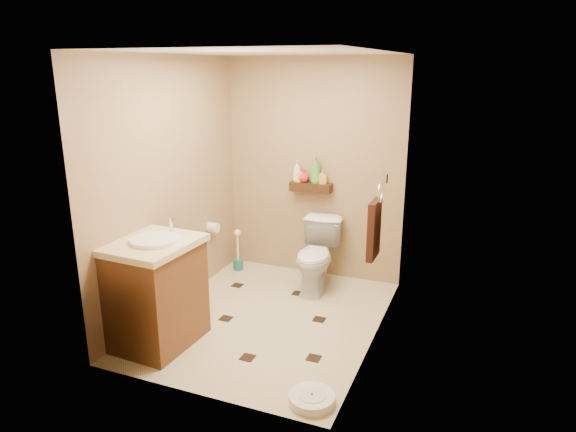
% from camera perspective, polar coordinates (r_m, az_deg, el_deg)
% --- Properties ---
extents(ground, '(2.50, 2.50, 0.00)m').
position_cam_1_polar(ground, '(4.94, -2.19, -11.33)').
color(ground, beige).
rests_on(ground, ground).
extents(wall_back, '(2.00, 0.04, 2.40)m').
position_cam_1_polar(wall_back, '(5.64, 2.86, 5.16)').
color(wall_back, '#A0805B').
rests_on(wall_back, ground).
extents(wall_front, '(2.00, 0.04, 2.40)m').
position_cam_1_polar(wall_front, '(3.45, -10.88, -2.44)').
color(wall_front, '#A0805B').
rests_on(wall_front, ground).
extents(wall_left, '(0.04, 2.50, 2.40)m').
position_cam_1_polar(wall_left, '(4.99, -12.91, 3.28)').
color(wall_left, '#A0805B').
rests_on(wall_left, ground).
extents(wall_right, '(0.04, 2.50, 2.40)m').
position_cam_1_polar(wall_right, '(4.21, 10.16, 1.03)').
color(wall_right, '#A0805B').
rests_on(wall_right, ground).
extents(ceiling, '(2.00, 2.50, 0.02)m').
position_cam_1_polar(ceiling, '(4.37, -2.55, 17.73)').
color(ceiling, silver).
rests_on(ceiling, wall_back).
extents(wall_shelf, '(0.46, 0.14, 0.10)m').
position_cam_1_polar(wall_shelf, '(5.61, 2.56, 3.21)').
color(wall_shelf, '#3E2310').
rests_on(wall_shelf, wall_back).
extents(floor_accents, '(1.35, 1.41, 0.01)m').
position_cam_1_polar(floor_accents, '(4.93, -1.70, -11.36)').
color(floor_accents, black).
rests_on(floor_accents, ground).
extents(toilet, '(0.47, 0.75, 0.73)m').
position_cam_1_polar(toilet, '(5.43, 3.21, -4.45)').
color(toilet, white).
rests_on(toilet, ground).
extents(vanity, '(0.66, 0.78, 1.06)m').
position_cam_1_polar(vanity, '(4.49, -14.39, -8.12)').
color(vanity, brown).
rests_on(vanity, ground).
extents(bathroom_scale, '(0.43, 0.43, 0.07)m').
position_cam_1_polar(bathroom_scale, '(3.86, 2.67, -19.60)').
color(bathroom_scale, white).
rests_on(bathroom_scale, ground).
extents(toilet_brush, '(0.11, 0.11, 0.49)m').
position_cam_1_polar(toilet_brush, '(6.00, -5.58, -4.41)').
color(toilet_brush, '#1B6F62').
rests_on(toilet_brush, ground).
extents(towel_ring, '(0.12, 0.30, 0.76)m').
position_cam_1_polar(towel_ring, '(4.53, 9.59, -1.19)').
color(towel_ring, silver).
rests_on(towel_ring, wall_right).
extents(toilet_paper, '(0.12, 0.11, 0.12)m').
position_cam_1_polar(toilet_paper, '(5.65, -8.31, -1.27)').
color(toilet_paper, white).
rests_on(toilet_paper, wall_left).
extents(bottle_a, '(0.09, 0.09, 0.23)m').
position_cam_1_polar(bottle_a, '(5.63, 1.01, 5.01)').
color(bottle_a, white).
rests_on(bottle_a, wall_shelf).
extents(bottle_b, '(0.10, 0.11, 0.17)m').
position_cam_1_polar(bottle_b, '(5.63, 1.19, 4.66)').
color(bottle_b, '#FFF535').
rests_on(bottle_b, wall_shelf).
extents(bottle_c, '(0.16, 0.16, 0.14)m').
position_cam_1_polar(bottle_c, '(5.61, 1.80, 4.50)').
color(bottle_c, red).
rests_on(bottle_c, wall_shelf).
extents(bottle_d, '(0.13, 0.13, 0.29)m').
position_cam_1_polar(bottle_d, '(5.55, 3.10, 5.11)').
color(bottle_d, green).
rests_on(bottle_d, wall_shelf).
extents(bottle_e, '(0.10, 0.10, 0.16)m').
position_cam_1_polar(bottle_e, '(5.54, 3.83, 4.38)').
color(bottle_e, '#FFBA54').
rests_on(bottle_e, wall_shelf).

